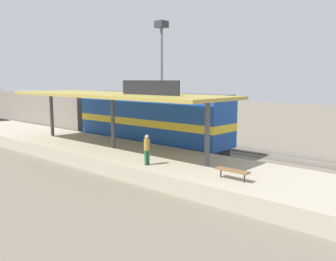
{
  "coord_description": "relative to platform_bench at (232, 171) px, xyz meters",
  "views": [
    {
      "loc": [
        -20.35,
        -19.18,
        5.65
      ],
      "look_at": [
        -1.38,
        -2.26,
        2.0
      ],
      "focal_mm": 38.07,
      "sensor_mm": 36.0,
      "label": 1
    }
  ],
  "objects": [
    {
      "name": "ground_plane",
      "position": [
        8.0,
        10.5,
        -1.34
      ],
      "size": [
        120.0,
        120.0,
        0.0
      ],
      "primitive_type": "plane",
      "color": "#706656"
    },
    {
      "name": "track_near",
      "position": [
        6.0,
        10.5,
        -1.31
      ],
      "size": [
        3.2,
        110.0,
        0.16
      ],
      "color": "#5F5649",
      "rests_on": "ground"
    },
    {
      "name": "track_far",
      "position": [
        10.6,
        10.5,
        -1.31
      ],
      "size": [
        3.2,
        110.0,
        0.16
      ],
      "color": "#5F5649",
      "rests_on": "ground"
    },
    {
      "name": "platform",
      "position": [
        1.4,
        10.5,
        -0.89
      ],
      "size": [
        6.0,
        44.0,
        0.9
      ],
      "primitive_type": "cube",
      "color": "#A89E89",
      "rests_on": "ground"
    },
    {
      "name": "station_canopy",
      "position": [
        1.4,
        10.41,
        3.19
      ],
      "size": [
        5.2,
        18.0,
        4.7
      ],
      "color": "#47474C",
      "rests_on": "platform"
    },
    {
      "name": "platform_bench",
      "position": [
        0.0,
        0.0,
        0.0
      ],
      "size": [
        0.44,
        1.7,
        0.5
      ],
      "color": "#333338",
      "rests_on": "platform"
    },
    {
      "name": "locomotive",
      "position": [
        6.0,
        11.43,
        1.07
      ],
      "size": [
        2.93,
        14.43,
        4.44
      ],
      "color": "#28282D",
      "rests_on": "track_near"
    },
    {
      "name": "passenger_carriage_front",
      "position": [
        6.0,
        29.43,
        0.97
      ],
      "size": [
        2.9,
        20.0,
        4.24
      ],
      "color": "#28282D",
      "rests_on": "track_near"
    },
    {
      "name": "light_mast",
      "position": [
        13.8,
        17.34,
        7.05
      ],
      "size": [
        1.1,
        1.1,
        11.7
      ],
      "color": "slate",
      "rests_on": "ground"
    },
    {
      "name": "person_waiting",
      "position": [
        -0.59,
        5.16,
        0.51
      ],
      "size": [
        0.34,
        0.34,
        1.71
      ],
      "color": "#23603D",
      "rests_on": "platform"
    }
  ]
}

